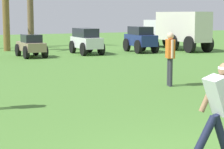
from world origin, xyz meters
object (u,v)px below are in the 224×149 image
(parked_car_slot_e, at_px, (86,40))
(box_truck, at_px, (177,28))
(parked_car_slot_f, at_px, (140,39))
(frisbee_thrower, at_px, (219,108))
(parked_car_slot_d, at_px, (31,45))
(teammate_deep, at_px, (170,54))

(parked_car_slot_e, distance_m, box_truck, 5.97)
(parked_car_slot_f, height_order, box_truck, box_truck)
(frisbee_thrower, distance_m, parked_car_slot_f, 18.01)
(frisbee_thrower, bearing_deg, box_truck, 57.30)
(box_truck, bearing_deg, parked_car_slot_d, -175.44)
(parked_car_slot_f, relative_size, box_truck, 0.41)
(parked_car_slot_d, bearing_deg, frisbee_thrower, -96.42)
(teammate_deep, relative_size, box_truck, 0.26)
(teammate_deep, height_order, box_truck, box_truck)
(parked_car_slot_d, relative_size, parked_car_slot_e, 0.91)
(parked_car_slot_f, bearing_deg, parked_car_slot_e, 175.22)
(teammate_deep, relative_size, parked_car_slot_e, 0.64)
(frisbee_thrower, xyz_separation_m, parked_car_slot_f, (7.96, 16.15, -0.06))
(parked_car_slot_e, bearing_deg, parked_car_slot_f, -4.78)
(teammate_deep, bearing_deg, frisbee_thrower, -117.71)
(frisbee_thrower, height_order, teammate_deep, teammate_deep)
(parked_car_slot_e, bearing_deg, teammate_deep, -99.45)
(parked_car_slot_f, bearing_deg, teammate_deep, -115.35)
(box_truck, bearing_deg, parked_car_slot_f, -167.14)
(teammate_deep, xyz_separation_m, parked_car_slot_e, (1.75, 10.52, -0.22))
(parked_car_slot_e, height_order, parked_car_slot_f, parked_car_slot_f)
(parked_car_slot_f, bearing_deg, frisbee_thrower, -116.22)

